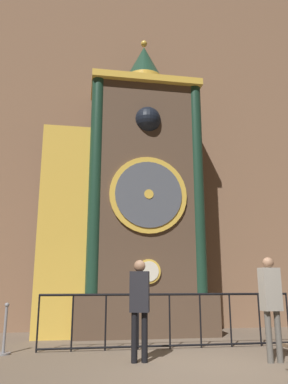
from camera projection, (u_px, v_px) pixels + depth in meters
The scene contains 7 objects.
ground_plane at pixel (214, 369), 5.98m from camera, with size 28.00×28.00×0.00m, color brown.
cathedral_back_wall at pixel (149, 93), 12.86m from camera, with size 24.00×0.32×15.40m.
clock_tower at pixel (130, 201), 10.59m from camera, with size 4.71×1.81×8.83m.
railing_fence at pixel (170, 317), 7.93m from camera, with size 5.46×0.05×1.12m.
visitor_near at pixel (140, 299), 6.67m from camera, with size 0.39×0.30×1.74m.
visitor_far at pixel (271, 298), 6.68m from camera, with size 0.36×0.25×1.79m.
stanchion_post at pixel (4, 338), 7.23m from camera, with size 0.28×0.28×0.96m.
Camera 1 is at (-2.16, -6.21, 1.35)m, focal length 35.00 mm.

